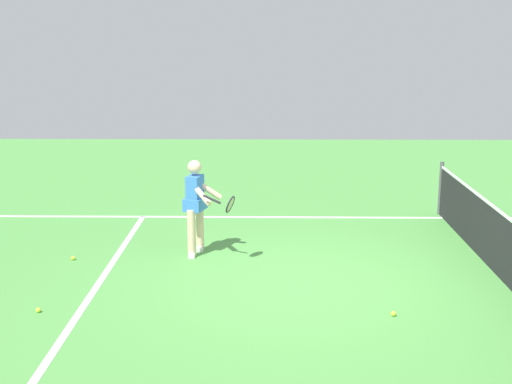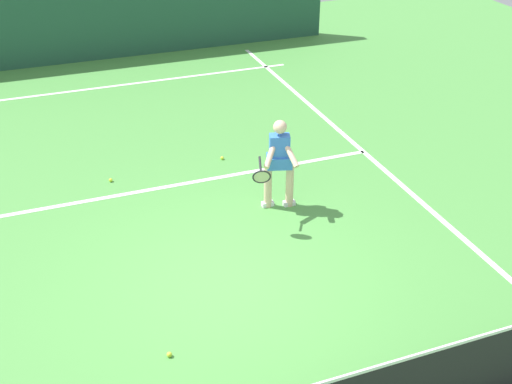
% 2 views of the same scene
% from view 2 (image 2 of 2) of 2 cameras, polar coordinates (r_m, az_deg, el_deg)
% --- Properties ---
extents(ground_plane, '(27.62, 27.62, 0.00)m').
position_cam_2_polar(ground_plane, '(9.10, -2.35, -7.83)').
color(ground_plane, '#4C9342').
extents(court_back_wall, '(12.41, 0.24, 2.19)m').
position_cam_2_polar(court_back_wall, '(17.87, -13.34, 14.91)').
color(court_back_wall, '#23513D').
rests_on(court_back_wall, ground).
extents(baseline_marking, '(8.41, 0.10, 0.01)m').
position_cam_2_polar(baseline_marking, '(16.11, -11.66, 9.32)').
color(baseline_marking, white).
rests_on(baseline_marking, ground).
extents(service_line_marking, '(7.41, 0.10, 0.01)m').
position_cam_2_polar(service_line_marking, '(11.42, -6.94, 0.65)').
color(service_line_marking, white).
rests_on(service_line_marking, ground).
extents(sideline_left_marking, '(0.10, 19.25, 0.01)m').
position_cam_2_polar(sideline_left_marking, '(10.61, 17.03, -3.14)').
color(sideline_left_marking, white).
rests_on(sideline_left_marking, ground).
extents(tennis_player, '(0.96, 0.88, 1.55)m').
position_cam_2_polar(tennis_player, '(10.30, 2.05, 2.73)').
color(tennis_player, beige).
rests_on(tennis_player, ground).
extents(tennis_ball_near, '(0.07, 0.07, 0.07)m').
position_cam_2_polar(tennis_ball_near, '(8.03, -7.71, -14.13)').
color(tennis_ball_near, '#D1E533').
rests_on(tennis_ball_near, ground).
extents(tennis_ball_mid, '(0.07, 0.07, 0.07)m').
position_cam_2_polar(tennis_ball_mid, '(12.20, -3.03, 3.04)').
color(tennis_ball_mid, '#D1E533').
rests_on(tennis_ball_mid, ground).
extents(tennis_ball_far, '(0.07, 0.07, 0.07)m').
position_cam_2_polar(tennis_ball_far, '(11.72, -12.79, 1.04)').
color(tennis_ball_far, '#D1E533').
rests_on(tennis_ball_far, ground).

